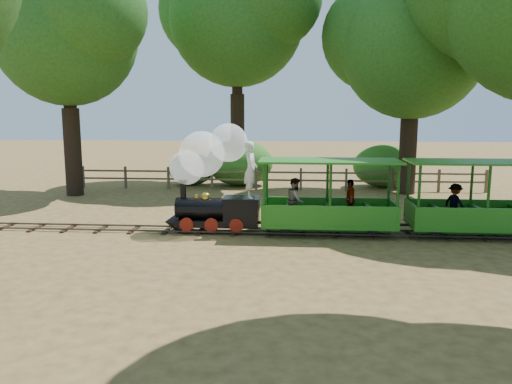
# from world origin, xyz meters

# --- Properties ---
(ground) EXTENTS (90.00, 90.00, 0.00)m
(ground) POSITION_xyz_m (0.00, 0.00, 0.00)
(ground) COLOR olive
(ground) RESTS_ON ground
(track) EXTENTS (22.00, 1.00, 0.10)m
(track) POSITION_xyz_m (0.00, 0.00, 0.07)
(track) COLOR #3F3D3A
(track) RESTS_ON ground
(locomotive) EXTENTS (2.81, 1.32, 3.23)m
(locomotive) POSITION_xyz_m (-1.69, 0.06, 1.80)
(locomotive) COLOR black
(locomotive) RESTS_ON ground
(carriage_front) EXTENTS (3.93, 1.61, 2.04)m
(carriage_front) POSITION_xyz_m (1.62, -0.02, 0.83)
(carriage_front) COLOR #24771A
(carriage_front) RESTS_ON track
(carriage_rear) EXTENTS (3.93, 1.61, 2.04)m
(carriage_rear) POSITION_xyz_m (5.93, -0.02, 0.83)
(carriage_rear) COLOR #24771A
(carriage_rear) RESTS_ON track
(oak_nw) EXTENTS (7.12, 6.26, 9.39)m
(oak_nw) POSITION_xyz_m (-8.53, 6.08, 6.82)
(oak_nw) COLOR #2D2116
(oak_nw) RESTS_ON ground
(oak_nc) EXTENTS (7.70, 6.77, 10.74)m
(oak_nc) POSITION_xyz_m (-2.03, 9.58, 7.96)
(oak_nc) COLOR #2D2116
(oak_nc) RESTS_ON ground
(oak_ne) EXTENTS (7.37, 6.49, 9.05)m
(oak_ne) POSITION_xyz_m (5.47, 7.58, 6.39)
(oak_ne) COLOR #2D2116
(oak_ne) RESTS_ON ground
(fence) EXTENTS (18.10, 0.10, 1.00)m
(fence) POSITION_xyz_m (0.00, 8.00, 0.58)
(fence) COLOR brown
(fence) RESTS_ON ground
(shrub_west) EXTENTS (2.19, 1.69, 1.52)m
(shrub_west) POSITION_xyz_m (-4.21, 9.30, 0.76)
(shrub_west) COLOR #2D6B1E
(shrub_west) RESTS_ON ground
(shrub_mid_w) EXTENTS (3.16, 2.43, 2.19)m
(shrub_mid_w) POSITION_xyz_m (-1.89, 9.30, 1.09)
(shrub_mid_w) COLOR #2D6B1E
(shrub_mid_w) RESTS_ON ground
(shrub_mid_e) EXTENTS (2.13, 1.64, 1.47)m
(shrub_mid_e) POSITION_xyz_m (4.89, 9.30, 0.74)
(shrub_mid_e) COLOR #2D6B1E
(shrub_mid_e) RESTS_ON ground
(shrub_east) EXTENTS (2.86, 2.20, 1.98)m
(shrub_east) POSITION_xyz_m (4.85, 9.30, 0.99)
(shrub_east) COLOR #2D6B1E
(shrub_east) RESTS_ON ground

